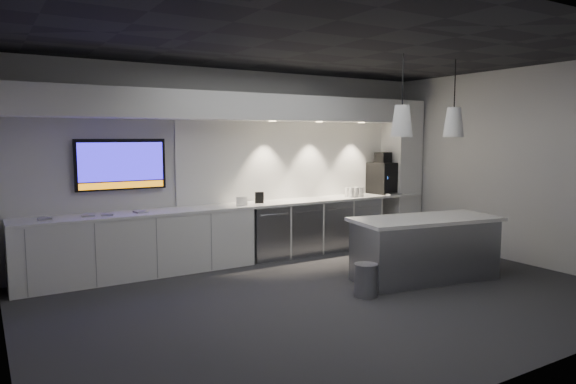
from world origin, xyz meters
TOP-DOWN VIEW (x-y plane):
  - floor at (0.00, 0.00)m, footprint 7.00×7.00m
  - ceiling at (0.00, 0.00)m, footprint 7.00×7.00m
  - wall_back at (0.00, 2.50)m, footprint 7.00×0.00m
  - wall_front at (0.00, -2.50)m, footprint 7.00×0.00m
  - wall_right at (3.50, 0.00)m, footprint 0.00×7.00m
  - back_counter at (0.00, 2.17)m, footprint 6.80×0.65m
  - left_base_cabinets at (-1.75, 2.17)m, footprint 3.30×0.63m
  - fridge_unit_a at (0.25, 2.17)m, footprint 0.60×0.61m
  - fridge_unit_b at (0.88, 2.17)m, footprint 0.60×0.61m
  - fridge_unit_c at (1.51, 2.17)m, footprint 0.60×0.61m
  - fridge_unit_d at (2.14, 2.17)m, footprint 0.60×0.61m
  - backsplash at (1.20, 2.48)m, footprint 4.60×0.03m
  - soffit at (0.00, 2.20)m, footprint 6.90×0.60m
  - column at (3.20, 2.20)m, footprint 0.55×0.55m
  - wall_tv at (-1.90, 2.45)m, footprint 1.25×0.07m
  - island at (1.53, -0.04)m, footprint 2.14×1.18m
  - bin at (0.36, -0.21)m, footprint 0.38×0.38m
  - coffee_machine at (2.76, 2.20)m, footprint 0.46×0.62m
  - sign_black at (0.15, 2.15)m, footprint 0.14×0.06m
  - sign_white at (-0.22, 2.05)m, footprint 0.18×0.02m
  - cup_cluster at (1.99, 2.07)m, footprint 0.30×0.19m
  - tray_a at (-2.94, 2.17)m, footprint 0.16×0.16m
  - tray_b at (-2.42, 2.17)m, footprint 0.18×0.18m
  - tray_c at (-2.19, 2.12)m, footprint 0.19×0.19m
  - tray_d at (-1.73, 2.14)m, footprint 0.19×0.19m
  - pendant_left at (1.05, -0.04)m, footprint 0.28×0.28m
  - pendant_right at (2.02, -0.04)m, footprint 0.28×0.28m

SIDE VIEW (x-z plane):
  - floor at x=0.00m, z-range 0.00..0.00m
  - bin at x=0.36m, z-range 0.00..0.41m
  - fridge_unit_a at x=0.25m, z-range 0.00..0.85m
  - fridge_unit_b at x=0.88m, z-range 0.00..0.85m
  - fridge_unit_c at x=1.51m, z-range 0.00..0.85m
  - fridge_unit_d at x=2.14m, z-range 0.00..0.85m
  - left_base_cabinets at x=-1.75m, z-range 0.00..0.86m
  - island at x=1.53m, z-range 0.00..0.86m
  - back_counter at x=0.00m, z-range 0.86..0.90m
  - tray_a at x=-2.94m, z-range 0.90..0.92m
  - tray_b at x=-2.42m, z-range 0.90..0.92m
  - tray_c at x=-2.19m, z-range 0.90..0.92m
  - tray_d at x=-1.73m, z-range 0.90..0.92m
  - sign_white at x=-0.22m, z-range 0.90..1.04m
  - cup_cluster at x=1.99m, z-range 0.90..1.06m
  - sign_black at x=0.15m, z-range 0.90..1.08m
  - coffee_machine at x=2.76m, z-range 0.83..1.59m
  - column at x=3.20m, z-range 0.00..2.60m
  - wall_back at x=0.00m, z-range -2.00..5.00m
  - wall_front at x=0.00m, z-range -2.00..5.00m
  - wall_right at x=3.50m, z-range -2.00..5.00m
  - backsplash at x=1.20m, z-range 0.90..2.20m
  - wall_tv at x=-1.90m, z-range 1.20..1.92m
  - pendant_left at x=1.05m, z-range 1.60..2.70m
  - pendant_right at x=2.02m, z-range 1.60..2.70m
  - soffit at x=0.00m, z-range 2.20..2.60m
  - ceiling at x=0.00m, z-range 3.00..3.00m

